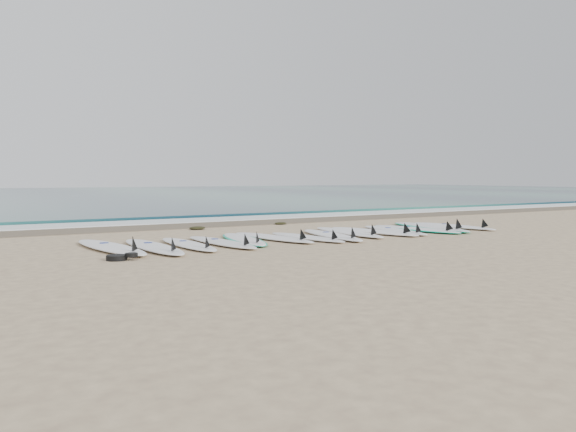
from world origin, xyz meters
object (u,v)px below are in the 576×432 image
surfboard_13 (455,226)px  leash_coil (120,257)px  surfboard_0 (112,247)px  surfboard_7 (333,235)px

surfboard_13 → leash_coil: 8.78m
surfboard_0 → surfboard_13: surfboard_0 is taller
surfboard_0 → leash_coil: size_ratio=6.31×
surfboard_7 → leash_coil: bearing=-159.8°
surfboard_0 → surfboard_7: 4.58m
surfboard_13 → surfboard_0: bearing=174.6°
surfboard_7 → surfboard_13: 3.96m
surfboard_13 → leash_coil: (-8.69, -1.26, -0.01)m
surfboard_0 → surfboard_7: surfboard_0 is taller
surfboard_0 → leash_coil: surfboard_0 is taller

